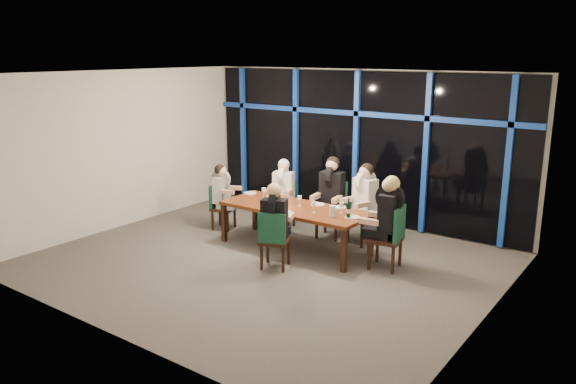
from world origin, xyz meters
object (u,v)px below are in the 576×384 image
(diner_far_right, at_px, (364,192))
(diner_end_right, at_px, (387,209))
(diner_near_mid, at_px, (275,213))
(wine_bottle, at_px, (348,211))
(chair_far_mid, at_px, (333,206))
(chair_far_left, at_px, (284,201))
(diner_end_left, at_px, (223,187))
(diner_far_left, at_px, (283,184))
(chair_end_left, at_px, (220,204))
(chair_near_mid, at_px, (274,237))
(chair_far_right, at_px, (366,213))
(water_pitcher, at_px, (332,211))
(dining_table, at_px, (295,211))
(diner_far_mid, at_px, (331,186))
(chair_end_right, at_px, (391,234))

(diner_far_right, xyz_separation_m, diner_end_right, (0.86, -0.84, 0.03))
(diner_near_mid, relative_size, wine_bottle, 2.83)
(chair_far_mid, bearing_deg, chair_far_left, 177.15)
(chair_far_mid, distance_m, wine_bottle, 1.41)
(diner_near_mid, height_order, wine_bottle, diner_near_mid)
(diner_end_left, relative_size, wine_bottle, 2.59)
(diner_far_left, height_order, wine_bottle, diner_far_left)
(chair_end_left, distance_m, chair_near_mid, 2.37)
(chair_far_left, bearing_deg, diner_far_right, -17.29)
(chair_far_left, distance_m, diner_end_right, 2.72)
(chair_far_right, bearing_deg, diner_end_left, -142.70)
(chair_end_left, relative_size, water_pitcher, 4.70)
(chair_far_mid, relative_size, chair_near_mid, 1.08)
(chair_far_mid, xyz_separation_m, diner_near_mid, (0.09, -1.88, 0.33))
(water_pitcher, bearing_deg, diner_far_right, 85.58)
(diner_near_mid, xyz_separation_m, water_pitcher, (0.57, 0.77, -0.06))
(dining_table, height_order, chair_far_right, chair_far_right)
(diner_end_left, bearing_deg, diner_near_mid, -133.26)
(diner_near_mid, xyz_separation_m, wine_bottle, (0.82, 0.85, -0.02))
(diner_end_left, relative_size, diner_near_mid, 0.92)
(chair_near_mid, relative_size, diner_end_right, 0.95)
(chair_near_mid, bearing_deg, diner_far_mid, -108.26)
(dining_table, xyz_separation_m, diner_near_mid, (0.26, -0.90, 0.22))
(chair_far_left, distance_m, diner_near_mid, 2.16)
(dining_table, xyz_separation_m, diner_far_mid, (0.18, 0.89, 0.29))
(diner_end_left, bearing_deg, diner_far_mid, -84.47)
(chair_far_right, bearing_deg, dining_table, -111.81)
(chair_end_left, distance_m, diner_far_right, 2.82)
(diner_far_left, relative_size, diner_end_left, 1.07)
(diner_far_left, bearing_deg, chair_near_mid, -76.13)
(diner_far_mid, bearing_deg, diner_near_mid, -95.08)
(chair_end_right, bearing_deg, dining_table, -94.72)
(chair_far_right, height_order, diner_far_mid, diner_far_mid)
(water_pitcher, bearing_deg, chair_far_mid, 115.85)
(chair_near_mid, relative_size, water_pitcher, 5.13)
(chair_end_right, height_order, diner_far_mid, diner_far_mid)
(chair_end_right, bearing_deg, chair_end_left, -97.72)
(diner_far_left, bearing_deg, chair_end_right, -33.91)
(chair_far_mid, distance_m, diner_near_mid, 1.91)
(water_pitcher, bearing_deg, diner_end_right, 9.74)
(diner_far_left, xyz_separation_m, diner_far_mid, (1.03, 0.08, 0.09))
(diner_end_right, bearing_deg, dining_table, -94.96)
(chair_far_right, bearing_deg, diner_far_mid, -151.97)
(chair_end_left, xyz_separation_m, diner_far_right, (2.65, 0.84, 0.46))
(diner_far_mid, distance_m, diner_far_right, 0.65)
(chair_far_mid, distance_m, diner_far_right, 0.76)
(chair_far_right, bearing_deg, chair_end_right, -26.49)
(dining_table, height_order, chair_near_mid, chair_near_mid)
(chair_end_right, xyz_separation_m, diner_far_right, (-0.95, 0.83, 0.37))
(chair_far_right, relative_size, chair_end_right, 0.97)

